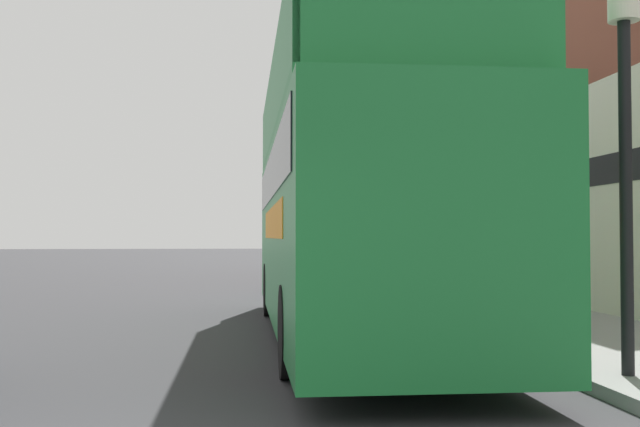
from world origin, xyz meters
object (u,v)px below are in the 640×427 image
(parked_car_ahead_of_bus, at_px, (322,271))
(lamp_post_second, at_px, (420,146))
(lamp_post_nearest, at_px, (624,83))
(tour_bus, at_px, (350,214))

(parked_car_ahead_of_bus, relative_size, lamp_post_second, 0.80)
(parked_car_ahead_of_bus, height_order, lamp_post_second, lamp_post_second)
(lamp_post_nearest, height_order, lamp_post_second, lamp_post_second)
(parked_car_ahead_of_bus, distance_m, lamp_post_second, 4.83)
(parked_car_ahead_of_bus, bearing_deg, lamp_post_nearest, -79.46)
(lamp_post_nearest, xyz_separation_m, lamp_post_second, (0.16, 9.19, 0.45))
(parked_car_ahead_of_bus, xyz_separation_m, lamp_post_nearest, (1.67, -12.54, 2.51))
(lamp_post_second, bearing_deg, lamp_post_nearest, -90.97)
(tour_bus, height_order, parked_car_ahead_of_bus, tour_bus)
(parked_car_ahead_of_bus, bearing_deg, tour_bus, -90.88)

